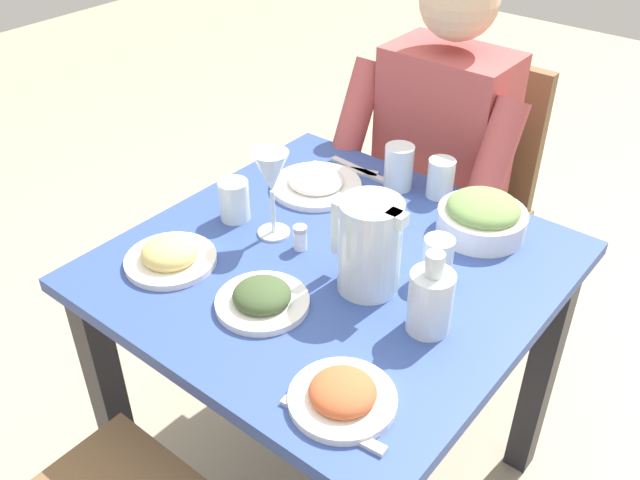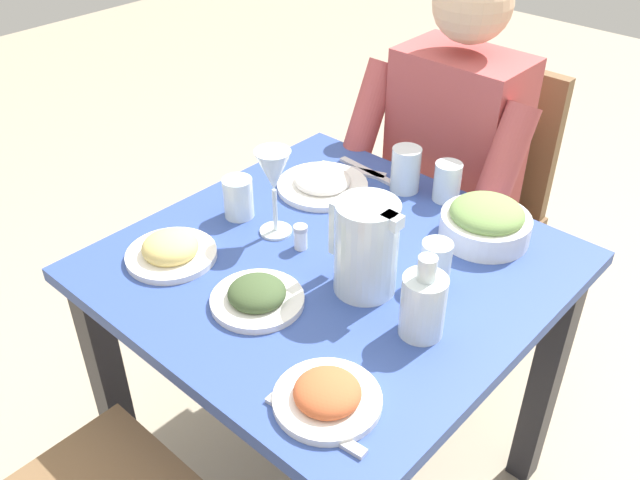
# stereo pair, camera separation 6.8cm
# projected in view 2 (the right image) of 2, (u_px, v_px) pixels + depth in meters

# --- Properties ---
(ground_plane) EXTENTS (8.00, 8.00, 0.00)m
(ground_plane) POSITION_uv_depth(u_px,v_px,m) (330.00, 478.00, 1.81)
(ground_plane) COLOR tan
(dining_table) EXTENTS (0.83, 0.83, 0.72)m
(dining_table) POSITION_uv_depth(u_px,v_px,m) (332.00, 309.00, 1.48)
(dining_table) COLOR #334C99
(dining_table) RESTS_ON ground_plane
(chair_near) EXTENTS (0.40, 0.40, 0.89)m
(chair_near) POSITION_uv_depth(u_px,v_px,m) (468.00, 199.00, 2.00)
(chair_near) COLOR brown
(chair_near) RESTS_ON ground_plane
(diner_near) EXTENTS (0.48, 0.53, 1.19)m
(diner_near) POSITION_uv_depth(u_px,v_px,m) (432.00, 181.00, 1.79)
(diner_near) COLOR #B24C4C
(diner_near) RESTS_ON ground_plane
(water_pitcher) EXTENTS (0.16, 0.12, 0.19)m
(water_pitcher) POSITION_uv_depth(u_px,v_px,m) (366.00, 247.00, 1.28)
(water_pitcher) COLOR silver
(water_pitcher) RESTS_ON dining_table
(salad_bowl) EXTENTS (0.19, 0.19, 0.09)m
(salad_bowl) POSITION_uv_depth(u_px,v_px,m) (486.00, 222.00, 1.44)
(salad_bowl) COLOR white
(salad_bowl) RESTS_ON dining_table
(plate_yoghurt) EXTENTS (0.22, 0.22, 0.04)m
(plate_yoghurt) POSITION_uv_depth(u_px,v_px,m) (323.00, 183.00, 1.63)
(plate_yoghurt) COLOR white
(plate_yoghurt) RESTS_ON dining_table
(plate_fries) EXTENTS (0.19, 0.19, 0.06)m
(plate_fries) POSITION_uv_depth(u_px,v_px,m) (171.00, 250.00, 1.40)
(plate_fries) COLOR white
(plate_fries) RESTS_ON dining_table
(plate_dolmas) EXTENTS (0.18, 0.18, 0.05)m
(plate_dolmas) POSITION_uv_depth(u_px,v_px,m) (257.00, 296.00, 1.28)
(plate_dolmas) COLOR white
(plate_dolmas) RESTS_ON dining_table
(plate_rice_curry) EXTENTS (0.17, 0.17, 0.05)m
(plate_rice_curry) POSITION_uv_depth(u_px,v_px,m) (327.00, 396.00, 1.08)
(plate_rice_curry) COLOR white
(plate_rice_curry) RESTS_ON dining_table
(water_glass_by_pitcher) EXTENTS (0.06, 0.06, 0.09)m
(water_glass_by_pitcher) POSITION_uv_depth(u_px,v_px,m) (447.00, 182.00, 1.57)
(water_glass_by_pitcher) COLOR silver
(water_glass_by_pitcher) RESTS_ON dining_table
(water_glass_far_left) EXTENTS (0.07, 0.07, 0.11)m
(water_glass_far_left) POSITION_uv_depth(u_px,v_px,m) (406.00, 169.00, 1.60)
(water_glass_far_left) COLOR silver
(water_glass_far_left) RESTS_ON dining_table
(water_glass_near_right) EXTENTS (0.07, 0.07, 0.09)m
(water_glass_near_right) POSITION_uv_depth(u_px,v_px,m) (238.00, 198.00, 1.51)
(water_glass_near_right) COLOR silver
(water_glass_near_right) RESTS_ON dining_table
(water_glass_near_left) EXTENTS (0.06, 0.06, 0.09)m
(water_glass_near_left) POSITION_uv_depth(u_px,v_px,m) (436.00, 263.00, 1.32)
(water_glass_near_left) COLOR silver
(water_glass_near_left) RESTS_ON dining_table
(wine_glass) EXTENTS (0.08, 0.08, 0.20)m
(wine_glass) POSITION_uv_depth(u_px,v_px,m) (273.00, 175.00, 1.40)
(wine_glass) COLOR silver
(wine_glass) RESTS_ON dining_table
(oil_carafe) EXTENTS (0.08, 0.08, 0.16)m
(oil_carafe) POSITION_uv_depth(u_px,v_px,m) (423.00, 308.00, 1.20)
(oil_carafe) COLOR silver
(oil_carafe) RESTS_ON dining_table
(salt_shaker) EXTENTS (0.03, 0.03, 0.05)m
(salt_shaker) POSITION_uv_depth(u_px,v_px,m) (301.00, 237.00, 1.42)
(salt_shaker) COLOR white
(salt_shaker) RESTS_ON dining_table
(fork_near) EXTENTS (0.17, 0.08, 0.01)m
(fork_near) POSITION_uv_depth(u_px,v_px,m) (352.00, 170.00, 1.70)
(fork_near) COLOR silver
(fork_near) RESTS_ON dining_table
(knife_near) EXTENTS (0.19, 0.03, 0.01)m
(knife_near) POSITION_uv_depth(u_px,v_px,m) (368.00, 172.00, 1.69)
(knife_near) COLOR silver
(knife_near) RESTS_ON dining_table
(fork_far) EXTENTS (0.17, 0.08, 0.01)m
(fork_far) POSITION_uv_depth(u_px,v_px,m) (487.00, 232.00, 1.48)
(fork_far) COLOR silver
(fork_far) RESTS_ON dining_table
(knife_far) EXTENTS (0.19, 0.04, 0.01)m
(knife_far) POSITION_uv_depth(u_px,v_px,m) (314.00, 425.00, 1.05)
(knife_far) COLOR silver
(knife_far) RESTS_ON dining_table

